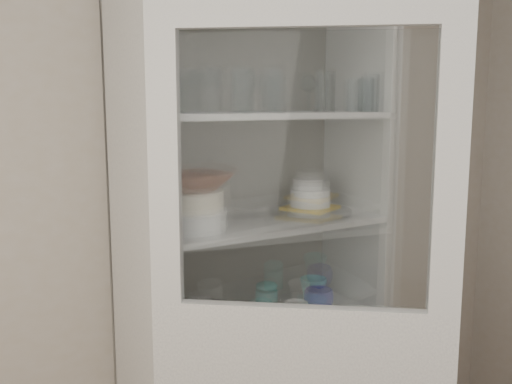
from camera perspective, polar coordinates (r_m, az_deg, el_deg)
wall_back at (r=2.26m, az=-7.31°, el=-1.25°), size 3.60×0.02×2.60m
pantry_cabinet at (r=2.30m, az=-0.82°, el=-10.30°), size 1.00×0.45×2.10m
cupboard_door at (r=1.81m, az=4.48°, el=-18.09°), size 0.73×0.59×2.00m
tumbler_0 at (r=1.80m, az=-8.98°, el=10.23°), size 0.09×0.09×0.16m
tumbler_1 at (r=1.91m, az=-1.32°, el=10.15°), size 0.08×0.08×0.15m
tumbler_2 at (r=1.85m, az=-4.54°, el=10.10°), size 0.08×0.08×0.15m
tumbler_3 at (r=1.95m, az=-1.35°, el=10.03°), size 0.07×0.07×0.14m
tumbler_4 at (r=1.99m, az=1.85°, el=10.14°), size 0.10×0.10×0.15m
tumbler_5 at (r=2.24m, az=10.94°, el=9.45°), size 0.07×0.07×0.12m
tumbler_6 at (r=2.24m, az=11.30°, el=9.66°), size 0.09×0.09×0.14m
tumbler_7 at (r=1.93m, az=-10.55°, el=9.70°), size 0.08×0.08×0.13m
tumbler_8 at (r=2.00m, az=-7.60°, el=9.64°), size 0.08×0.08×0.12m
tumbler_9 at (r=1.97m, az=-6.60°, el=10.02°), size 0.09×0.09×0.15m
tumbler_10 at (r=2.16m, az=1.75°, el=9.65°), size 0.08×0.08×0.13m
tumbler_11 at (r=2.16m, az=1.53°, el=10.04°), size 0.10×0.10×0.15m
goblet_0 at (r=2.08m, az=-6.11°, el=10.26°), size 0.08×0.08×0.17m
goblet_1 at (r=2.17m, az=-4.41°, el=10.40°), size 0.08×0.08×0.18m
goblet_2 at (r=2.23m, az=0.44°, el=10.19°), size 0.08×0.08×0.17m
goblet_3 at (r=2.36m, az=5.31°, el=9.97°), size 0.07×0.07×0.16m
plate_stack_front at (r=1.98m, az=-6.38°, el=-2.77°), size 0.24×0.24×0.07m
plate_stack_back at (r=2.16m, az=-6.27°, el=-1.22°), size 0.20×0.20×0.11m
cream_bowl at (r=1.97m, az=-6.41°, el=-0.81°), size 0.23×0.23×0.07m
terracotta_bowl at (r=1.96m, az=-6.45°, el=1.06°), size 0.27×0.27×0.06m
glass_platter at (r=2.26m, az=5.42°, el=-1.96°), size 0.36×0.36×0.02m
yellow_trivet at (r=2.26m, az=5.43°, el=-1.57°), size 0.24×0.24×0.01m
white_ramekin at (r=2.25m, az=5.44°, el=-0.56°), size 0.17×0.17×0.07m
grey_bowl_stack at (r=2.26m, az=5.19°, el=-0.39°), size 0.12×0.12×0.14m
mug_blue at (r=2.35m, az=6.28°, el=-10.73°), size 0.12×0.12×0.09m
mug_teal at (r=2.45m, az=5.74°, el=-9.74°), size 0.14×0.14×0.11m
mug_white at (r=2.21m, az=3.98°, el=-12.02°), size 0.10×0.10×0.09m
teal_jar at (r=2.34m, az=1.06°, el=-10.61°), size 0.09×0.09×0.11m
measuring_cups at (r=2.08m, az=-6.21°, el=-14.13°), size 0.11×0.11×0.04m
white_canister at (r=2.15m, az=-5.70°, el=-12.22°), size 0.13×0.13×0.12m
tumbler_12 at (r=2.27m, az=9.74°, el=9.50°), size 0.06×0.06×0.13m
tumbler_13 at (r=2.19m, az=6.91°, el=9.92°), size 0.08×0.08×0.15m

